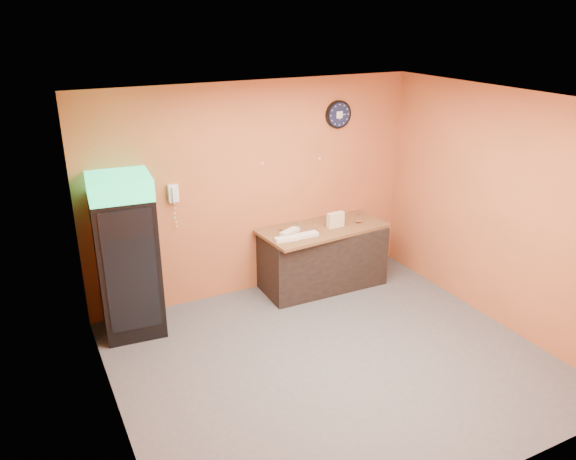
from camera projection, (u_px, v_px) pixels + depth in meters
floor at (332, 361)px, 6.16m from camera, size 4.50×4.50×0.00m
back_wall at (256, 190)px, 7.31m from camera, size 4.50×0.02×2.80m
left_wall at (106, 290)px, 4.70m from camera, size 0.02×4.00×2.80m
right_wall at (499, 210)px, 6.59m from camera, size 0.02×4.00×2.80m
ceiling at (341, 102)px, 5.13m from camera, size 4.50×4.00×0.02m
beverage_cooler at (128, 259)px, 6.40m from camera, size 0.73×0.74×1.92m
prep_counter at (322, 258)px, 7.70m from camera, size 1.67×0.76×0.83m
wall_clock at (338, 114)px, 7.47m from camera, size 0.37×0.06×0.37m
wall_phone at (173, 193)px, 6.75m from camera, size 0.12×0.10×0.22m
butcher_paper at (323, 228)px, 7.54m from camera, size 1.77×0.94×0.04m
sub_roll_stack at (336, 220)px, 7.50m from camera, size 0.24×0.10×0.20m
wrapped_sandwich_left at (286, 239)px, 7.09m from camera, size 0.30×0.15×0.04m
wrapped_sandwich_mid at (307, 235)px, 7.22m from camera, size 0.30×0.12×0.04m
wrapped_sandwich_right at (290, 232)px, 7.32m from camera, size 0.32×0.23×0.04m
kitchen_tool at (300, 225)px, 7.55m from camera, size 0.05×0.05×0.05m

